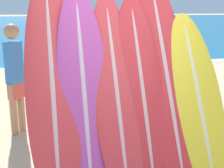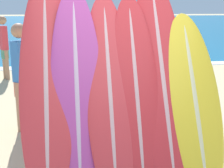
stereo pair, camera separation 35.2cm
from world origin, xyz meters
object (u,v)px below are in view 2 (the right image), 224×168
Objects in this scene: surfboard_slot_5 at (194,101)px; surfboard_slot_3 at (136,93)px; person_mid_beach at (4,45)px; person_near_water at (22,73)px; surfboard_rack at (123,142)px; surfboard_slot_2 at (110,93)px; surfboard_slot_4 at (162,79)px; surfboard_slot_1 at (77,92)px; surfboard_slot_0 at (46,86)px.

surfboard_slot_3 is at bearing 175.21° from surfboard_slot_5.
person_near_water is at bearing -14.63° from person_mid_beach.
surfboard_rack is 0.90× the size of surfboard_slot_2.
surfboard_slot_2 is 1.12× the size of surfboard_slot_5.
surfboard_slot_4 is at bearing 156.44° from surfboard_slot_5.
person_near_water is (-2.06, 1.83, -0.01)m from surfboard_slot_5.
surfboard_slot_2 is 5.96m from person_mid_beach.
surfboard_slot_0 is at bearing 172.46° from surfboard_slot_1.
surfboard_slot_0 is at bearing 175.02° from surfboard_slot_2.
surfboard_slot_5 is (1.26, -0.07, -0.14)m from surfboard_slot_1.
surfboard_slot_0 is 0.66m from surfboard_slot_2.
surfboard_slot_4 is at bearing 4.08° from surfboard_slot_1.
surfboard_slot_5 is at bearing -3.33° from surfboard_slot_1.
surfboard_slot_4 is (0.59, 0.08, 0.12)m from surfboard_slot_2.
surfboard_slot_0 reaches higher than surfboard_rack.
surfboard_slot_2 is 0.61m from surfboard_slot_4.
person_near_water is at bearing 125.32° from surfboard_rack.
person_mid_beach reaches higher than surfboard_rack.
surfboard_slot_0 is 1.25m from surfboard_slot_4.
surfboard_slot_2 reaches higher than surfboard_slot_3.
surfboard_slot_1 reaches higher than surfboard_slot_5.
person_near_water is at bearing 122.80° from surfboard_slot_2.
person_mid_beach is (-0.96, 3.81, 0.00)m from person_near_water.
surfboard_rack is 0.57m from surfboard_slot_2.
surfboard_slot_2 reaches higher than surfboard_rack.
person_mid_beach is at bearing 104.67° from surfboard_slot_0.
surfboard_slot_4 is (0.46, 0.11, 0.67)m from surfboard_rack.
surfboard_rack is at bearing -166.03° from surfboard_slot_4.
surfboard_slot_5 is 2.75m from person_near_water.
person_near_water is at bearing 128.75° from surfboard_slot_3.
surfboard_slot_2 is 0.28m from surfboard_slot_3.
surfboard_slot_1 is at bearing 61.58° from person_near_water.
surfboard_slot_4 is at bearing 15.65° from surfboard_slot_3.
surfboard_slot_2 is at bearing -4.98° from surfboard_slot_0.
surfboard_slot_3 is (0.94, -0.06, -0.10)m from surfboard_slot_0.
surfboard_rack is 1.00× the size of surfboard_slot_5.
surfboard_slot_2 reaches higher than person_near_water.
surfboard_slot_5 reaches higher than person_near_water.
surfboard_slot_0 is 5.71m from person_mid_beach.
surfboard_slot_0 is 1.80m from person_near_water.
surfboard_slot_4 reaches higher than surfboard_slot_0.
surfboard_slot_4 is at bearing -2.63° from person_mid_beach.
surfboard_slot_3 is at bearing 10.35° from surfboard_rack.
surfboard_slot_0 is 1.09× the size of surfboard_slot_2.
surfboard_slot_3 reaches higher than surfboard_slot_5.
surfboard_slot_5 is (0.92, -0.06, -0.11)m from surfboard_slot_2.
surfboard_slot_2 is 1.24× the size of person_near_water.
surfboard_slot_3 is (0.28, -0.00, -0.01)m from surfboard_slot_2.
surfboard_slot_0 is 1.59m from surfboard_slot_5.
surfboard_slot_1 is 1.27m from surfboard_slot_5.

